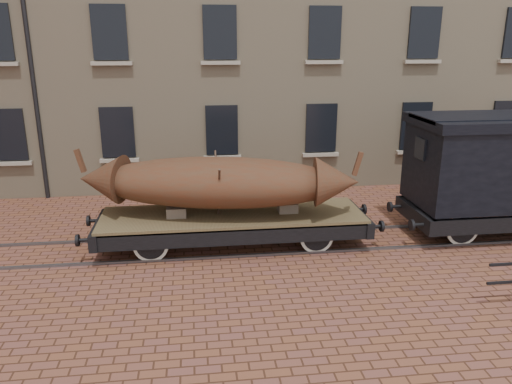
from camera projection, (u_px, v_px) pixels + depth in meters
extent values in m
plane|color=brown|center=(328.00, 241.00, 13.39)|extent=(90.00, 90.00, 0.00)
cube|color=black|center=(8.00, 135.00, 16.31)|extent=(1.10, 0.12, 1.70)
cube|color=#A39987|center=(12.00, 163.00, 16.53)|extent=(1.30, 0.18, 0.12)
cube|color=black|center=(118.00, 132.00, 16.73)|extent=(1.10, 0.12, 1.70)
cube|color=#A39987|center=(120.00, 160.00, 16.95)|extent=(1.30, 0.18, 0.12)
cube|color=black|center=(222.00, 130.00, 17.15)|extent=(1.10, 0.12, 1.70)
cube|color=#A39987|center=(222.00, 157.00, 17.37)|extent=(1.30, 0.18, 0.12)
cube|color=black|center=(321.00, 128.00, 17.57)|extent=(1.10, 0.12, 1.70)
cube|color=#A39987|center=(320.00, 155.00, 17.79)|extent=(1.30, 0.18, 0.12)
cube|color=black|center=(416.00, 126.00, 17.99)|extent=(1.10, 0.12, 1.70)
cube|color=#A39987|center=(414.00, 152.00, 18.21)|extent=(1.30, 0.18, 0.12)
cube|color=black|center=(506.00, 124.00, 18.41)|extent=(1.10, 0.12, 1.70)
cube|color=#A39987|center=(503.00, 149.00, 18.63)|extent=(1.30, 0.18, 0.12)
cube|color=black|center=(109.00, 32.00, 15.79)|extent=(1.10, 0.12, 1.70)
cube|color=#A39987|center=(112.00, 63.00, 16.01)|extent=(1.30, 0.18, 0.12)
cube|color=black|center=(220.00, 32.00, 16.21)|extent=(1.10, 0.12, 1.70)
cube|color=#A39987|center=(221.00, 63.00, 16.43)|extent=(1.30, 0.18, 0.12)
cube|color=black|center=(325.00, 33.00, 16.63)|extent=(1.10, 0.12, 1.70)
cube|color=#A39987|center=(324.00, 62.00, 16.85)|extent=(1.30, 0.18, 0.12)
cube|color=black|center=(424.00, 33.00, 17.05)|extent=(1.10, 0.12, 1.70)
cube|color=#A39987|center=(422.00, 62.00, 17.27)|extent=(1.30, 0.18, 0.12)
cube|color=#59595E|center=(335.00, 251.00, 12.70)|extent=(30.00, 0.08, 0.06)
cube|color=#59595E|center=(321.00, 230.00, 14.07)|extent=(30.00, 0.08, 0.06)
cube|color=brown|center=(233.00, 216.00, 12.84)|extent=(6.70, 1.96, 0.11)
cube|color=black|center=(236.00, 237.00, 12.04)|extent=(6.70, 0.14, 0.40)
cube|color=black|center=(230.00, 212.00, 13.77)|extent=(6.70, 0.14, 0.40)
cube|color=black|center=(100.00, 229.00, 12.50)|extent=(0.20, 2.05, 0.40)
cylinder|color=black|center=(84.00, 240.00, 11.83)|extent=(0.31, 0.09, 0.09)
cylinder|color=black|center=(78.00, 240.00, 11.82)|extent=(0.07, 0.29, 0.29)
cylinder|color=black|center=(94.00, 221.00, 13.10)|extent=(0.31, 0.09, 0.09)
cylinder|color=black|center=(88.00, 221.00, 13.09)|extent=(0.07, 0.29, 0.29)
cube|color=black|center=(358.00, 218.00, 13.30)|extent=(0.20, 2.05, 0.40)
cylinder|color=black|center=(376.00, 226.00, 12.70)|extent=(0.31, 0.09, 0.09)
cylinder|color=black|center=(381.00, 226.00, 12.72)|extent=(0.07, 0.29, 0.29)
cylinder|color=black|center=(359.00, 209.00, 13.97)|extent=(0.31, 0.09, 0.09)
cylinder|color=black|center=(364.00, 209.00, 13.99)|extent=(0.07, 0.29, 0.29)
cylinder|color=black|center=(153.00, 234.00, 12.71)|extent=(0.09, 1.70, 0.09)
cylinder|color=silver|center=(151.00, 245.00, 12.03)|extent=(0.86, 0.06, 0.86)
cylinder|color=black|center=(151.00, 245.00, 12.03)|extent=(0.70, 0.09, 0.70)
cube|color=black|center=(150.00, 239.00, 11.87)|extent=(0.80, 0.07, 0.09)
cylinder|color=silver|center=(155.00, 224.00, 13.40)|extent=(0.86, 0.06, 0.86)
cylinder|color=black|center=(155.00, 224.00, 13.40)|extent=(0.70, 0.09, 0.70)
cube|color=black|center=(154.00, 215.00, 13.43)|extent=(0.80, 0.07, 0.09)
cylinder|color=black|center=(310.00, 227.00, 13.21)|extent=(0.09, 1.70, 0.09)
cylinder|color=silver|center=(317.00, 237.00, 12.52)|extent=(0.86, 0.06, 0.86)
cylinder|color=black|center=(317.00, 237.00, 12.52)|extent=(0.70, 0.09, 0.70)
cube|color=black|center=(318.00, 231.00, 12.36)|extent=(0.80, 0.07, 0.09)
cylinder|color=silver|center=(304.00, 218.00, 13.89)|extent=(0.86, 0.06, 0.86)
cylinder|color=black|center=(304.00, 218.00, 13.89)|extent=(0.70, 0.09, 0.70)
cube|color=black|center=(304.00, 209.00, 13.93)|extent=(0.80, 0.07, 0.09)
cube|color=black|center=(233.00, 228.00, 12.94)|extent=(3.57, 0.05, 0.05)
cube|color=brown|center=(176.00, 211.00, 12.61)|extent=(0.49, 0.45, 0.25)
cube|color=brown|center=(287.00, 207.00, 12.96)|extent=(0.49, 0.45, 0.25)
ellipsoid|color=#522715|center=(218.00, 182.00, 12.53)|extent=(6.52, 2.99, 1.26)
cone|color=#522715|center=(101.00, 179.00, 12.64)|extent=(1.27, 1.36, 1.19)
cube|color=#522715|center=(80.00, 161.00, 12.53)|extent=(0.27, 0.17, 0.60)
cone|color=#522715|center=(337.00, 182.00, 12.38)|extent=(1.27, 1.36, 1.19)
cube|color=#522715|center=(358.00, 164.00, 12.23)|extent=(0.27, 0.17, 0.60)
cylinder|color=#463429|center=(219.00, 193.00, 12.08)|extent=(0.05, 1.07, 1.48)
cylinder|color=#463429|center=(217.00, 182.00, 13.05)|extent=(0.05, 1.07, 1.48)
cube|color=black|center=(488.00, 200.00, 14.78)|extent=(5.49, 0.15, 0.41)
cube|color=black|center=(415.00, 215.00, 13.49)|extent=(0.20, 2.20, 0.41)
cylinder|color=black|center=(412.00, 225.00, 12.75)|extent=(0.07, 0.29, 0.29)
cylinder|color=black|center=(390.00, 207.00, 14.14)|extent=(0.07, 0.29, 0.29)
cylinder|color=black|center=(449.00, 220.00, 13.67)|extent=(0.09, 1.74, 0.09)
cylinder|color=silver|center=(463.00, 230.00, 12.99)|extent=(0.88, 0.06, 0.88)
cylinder|color=black|center=(463.00, 230.00, 12.99)|extent=(0.72, 0.09, 0.72)
cylinder|color=silver|center=(437.00, 212.00, 14.35)|extent=(0.88, 0.06, 0.88)
cylinder|color=black|center=(437.00, 212.00, 14.35)|extent=(0.72, 0.09, 0.72)
cube|color=black|center=(421.00, 148.00, 12.95)|extent=(0.07, 0.55, 0.55)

